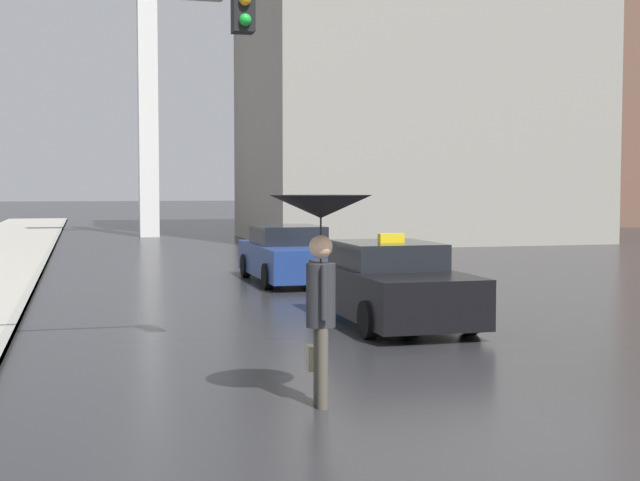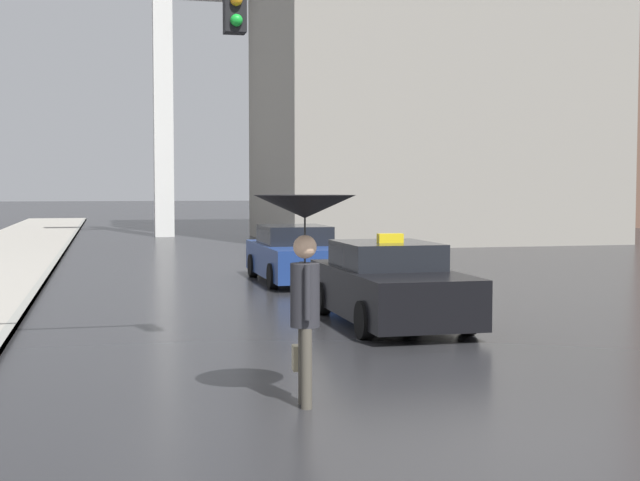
% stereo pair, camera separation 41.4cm
% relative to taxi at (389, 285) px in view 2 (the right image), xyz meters
% --- Properties ---
extents(ground_plane, '(300.00, 300.00, 0.00)m').
position_rel_taxi_xyz_m(ground_plane, '(-1.43, -7.45, -0.66)').
color(ground_plane, '#262628').
extents(taxi, '(1.91, 4.45, 1.56)m').
position_rel_taxi_xyz_m(taxi, '(0.00, 0.00, 0.00)').
color(taxi, black).
rests_on(taxi, ground_plane).
extents(sedan_red, '(1.91, 4.65, 1.40)m').
position_rel_taxi_xyz_m(sedan_red, '(-0.16, 7.11, -0.01)').
color(sedan_red, navy).
rests_on(sedan_red, ground_plane).
extents(pedestrian_with_umbrella, '(1.10, 1.10, 2.28)m').
position_rel_taxi_xyz_m(pedestrian_with_umbrella, '(-2.69, -5.38, 1.18)').
color(pedestrian_with_umbrella, '#4C473D').
rests_on(pedestrian_with_umbrella, ground_plane).
extents(traffic_light, '(3.87, 0.38, 5.47)m').
position_rel_taxi_xyz_m(traffic_light, '(-5.18, -2.93, 3.17)').
color(traffic_light, black).
rests_on(traffic_light, ground_plane).
extents(building_tower_far, '(14.03, 12.79, 25.81)m').
position_rel_taxi_xyz_m(building_tower_far, '(21.72, 37.68, 12.24)').
color(building_tower_far, brown).
rests_on(building_tower_far, ground_plane).
extents(monument_cross, '(7.20, 0.90, 16.36)m').
position_rel_taxi_xyz_m(monument_cross, '(-2.08, 28.54, 8.62)').
color(monument_cross, white).
rests_on(monument_cross, ground_plane).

